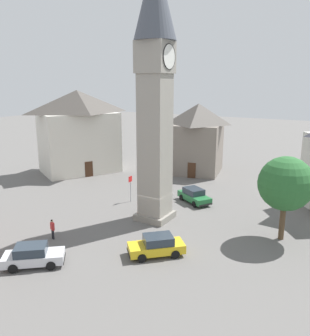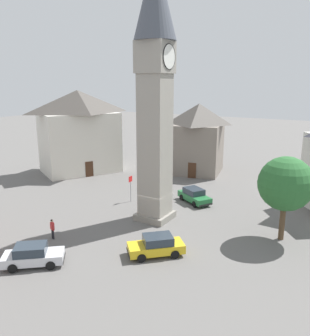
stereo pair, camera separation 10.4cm
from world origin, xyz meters
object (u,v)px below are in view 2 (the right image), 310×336
car_silver_kerb (194,196)px  building_terrace_right (79,131)px  clock_tower (155,70)px  road_sign (131,184)px  car_blue_kerb (33,255)px  pedestrian (52,227)px  tree (286,184)px  building_shop_left (198,138)px  car_red_corner (156,246)px

car_silver_kerb → building_terrace_right: 20.63m
clock_tower → road_sign: (2.84, 4.72, -11.58)m
car_blue_kerb → pedestrian: bearing=28.8°
building_terrace_right → clock_tower: bearing=-118.4°
tree → building_shop_left: building_shop_left is taller
clock_tower → pedestrian: bearing=148.2°
pedestrian → building_terrace_right: size_ratio=0.13×
car_red_corner → tree: size_ratio=0.60×
car_red_corner → building_shop_left: (24.13, 7.48, 4.17)m
car_blue_kerb → building_terrace_right: 27.08m
building_terrace_right → car_red_corner: bearing=-125.9°
tree → car_red_corner: bearing=135.7°
clock_tower → car_red_corner: clock_tower is taller
clock_tower → tree: bearing=-82.3°
car_blue_kerb → car_red_corner: 8.73m
tree → car_silver_kerb: bearing=65.1°
clock_tower → car_red_corner: bearing=-148.3°
car_silver_kerb → building_terrace_right: (3.89, 19.61, 5.08)m
car_blue_kerb → car_red_corner: same height
car_red_corner → road_sign: road_sign is taller
clock_tower → car_red_corner: (-6.03, -3.72, -12.72)m
clock_tower → car_silver_kerb: clock_tower is taller
car_red_corner → tree: (7.53, -7.35, 3.93)m
car_red_corner → tree: 11.23m
clock_tower → car_silver_kerb: (6.05, -1.26, -12.72)m
building_shop_left → building_terrace_right: 16.75m
car_red_corner → pedestrian: bearing=102.8°
car_silver_kerb → road_sign: bearing=118.3°
tree → building_terrace_right: bearing=74.0°
tree → building_terrace_right: building_terrace_right is taller
car_red_corner → building_shop_left: building_shop_left is taller
road_sign → building_shop_left: bearing=-3.6°
tree → building_terrace_right: 30.64m
clock_tower → building_shop_left: size_ratio=2.38×
car_red_corner → road_sign: 12.29m
tree → road_sign: (1.33, 15.79, -2.79)m
tree → clock_tower: bearing=97.7°
car_silver_kerb → clock_tower: bearing=168.3°
building_shop_left → building_terrace_right: size_ratio=0.76×
car_red_corner → pedestrian: pedestrian is taller
car_silver_kerb → car_red_corner: (-12.08, -2.46, 0.00)m
building_terrace_right → building_shop_left: bearing=-60.8°
car_red_corner → building_terrace_right: 27.71m
clock_tower → building_shop_left: clock_tower is taller
car_blue_kerb → road_sign: road_sign is taller
tree → building_terrace_right: size_ratio=0.54×
car_blue_kerb → road_sign: 14.71m
building_shop_left → building_terrace_right: (-8.16, 14.60, 0.91)m
car_blue_kerb → clock_tower: bearing=-13.9°
car_blue_kerb → building_shop_left: (29.82, 0.85, 4.17)m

